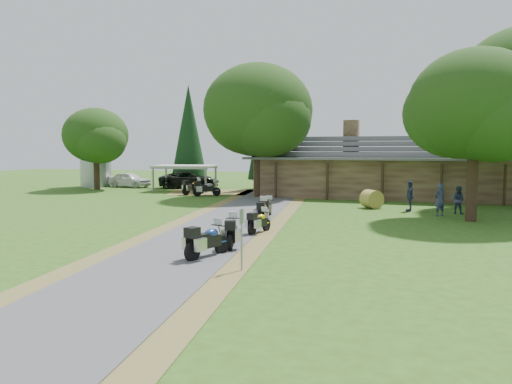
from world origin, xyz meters
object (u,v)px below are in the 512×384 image
(car_dark_suv, at_px, (189,176))
(motorcycle_row_c, at_px, (259,221))
(silo, at_px, (95,156))
(motorcycle_row_d, at_px, (262,211))
(hay_bale, at_px, (372,199))
(car_white_sedan, at_px, (129,178))
(lodge, at_px, (387,166))
(motorcycle_carport_a, at_px, (193,186))
(motorcycle_row_a, at_px, (207,239))
(motorcycle_carport_b, at_px, (207,188))
(carport, at_px, (185,178))
(motorcycle_row_b, at_px, (232,230))
(motorcycle_row_e, at_px, (268,207))

(car_dark_suv, bearing_deg, motorcycle_row_c, -171.52)
(silo, bearing_deg, motorcycle_row_d, -38.18)
(motorcycle_row_d, relative_size, hay_bale, 1.64)
(car_white_sedan, bearing_deg, motorcycle_row_c, -128.02)
(lodge, height_order, hay_bale, lodge)
(motorcycle_row_d, distance_m, motorcycle_carport_a, 16.99)
(car_white_sedan, bearing_deg, motorcycle_row_a, -134.56)
(lodge, height_order, silo, silo)
(motorcycle_row_a, relative_size, motorcycle_row_d, 1.01)
(lodge, distance_m, silo, 28.66)
(motorcycle_row_a, height_order, hay_bale, motorcycle_row_a)
(car_dark_suv, height_order, motorcycle_row_c, car_dark_suv)
(car_dark_suv, distance_m, motorcycle_row_d, 23.95)
(hay_bale, bearing_deg, car_white_sedan, 157.22)
(car_white_sedan, relative_size, hay_bale, 4.83)
(silo, relative_size, motorcycle_carport_b, 3.08)
(lodge, distance_m, motorcycle_row_d, 17.98)
(car_white_sedan, relative_size, motorcycle_row_d, 2.95)
(car_white_sedan, bearing_deg, carport, -99.27)
(car_white_sedan, xyz_separation_m, motorcycle_row_a, (20.39, -27.07, -0.29))
(car_white_sedan, height_order, motorcycle_row_d, car_white_sedan)
(car_white_sedan, xyz_separation_m, motorcycle_row_c, (20.57, -21.65, -0.39))
(motorcycle_row_a, bearing_deg, motorcycle_carport_b, 42.25)
(silo, distance_m, motorcycle_row_b, 34.79)
(car_white_sedan, bearing_deg, motorcycle_row_e, -121.80)
(motorcycle_carport_b, bearing_deg, motorcycle_row_b, -99.32)
(hay_bale, bearing_deg, motorcycle_row_d, -119.29)
(motorcycle_carport_a, distance_m, motorcycle_carport_b, 1.88)
(silo, height_order, motorcycle_carport_b, silo)
(carport, bearing_deg, hay_bale, -31.40)
(car_dark_suv, relative_size, motorcycle_carport_a, 3.19)
(motorcycle_carport_b, distance_m, hay_bale, 14.04)
(motorcycle_row_c, bearing_deg, motorcycle_row_d, 27.25)
(lodge, xyz_separation_m, car_white_sedan, (-24.89, 1.59, -1.50))
(motorcycle_row_b, bearing_deg, motorcycle_carport_a, 12.89)
(lodge, bearing_deg, car_white_sedan, 176.34)
(motorcycle_row_a, relative_size, hay_bale, 1.65)
(silo, relative_size, motorcycle_row_a, 3.19)
(lodge, bearing_deg, motorcycle_row_b, -100.50)
(hay_bale, bearing_deg, silo, 160.41)
(silo, height_order, car_white_sedan, silo)
(motorcycle_row_b, bearing_deg, motorcycle_row_e, -8.67)
(lodge, distance_m, carport, 17.68)
(silo, height_order, motorcycle_row_d, silo)
(motorcycle_row_a, xyz_separation_m, motorcycle_carport_b, (-9.28, 20.90, 0.02))
(carport, xyz_separation_m, hay_bale, (17.27, -7.98, -0.58))
(motorcycle_row_e, xyz_separation_m, hay_bale, (5.15, 6.11, 0.02))
(motorcycle_carport_a, bearing_deg, motorcycle_row_e, -111.55)
(silo, height_order, motorcycle_row_b, silo)
(carport, bearing_deg, motorcycle_carport_a, -59.32)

